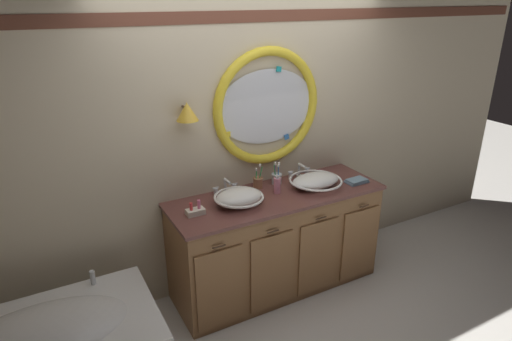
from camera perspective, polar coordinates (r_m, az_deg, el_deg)
name	(u,v)px	position (r m, az deg, el deg)	size (l,w,h in m)	color
ground_plane	(284,301)	(3.98, 3.63, -16.64)	(14.00, 14.00, 0.00)	silver
back_wall_assembly	(252,138)	(3.80, -0.51, 4.26)	(6.40, 0.26, 2.60)	beige
vanity_counter	(276,241)	(3.91, 2.66, -9.15)	(1.86, 0.65, 0.92)	olive
sink_basin_left	(239,197)	(3.48, -2.25, -3.49)	(0.40, 0.40, 0.13)	white
sink_basin_right	(316,180)	(3.84, 7.77, -1.29)	(0.47, 0.47, 0.11)	white
faucet_set_left	(225,187)	(3.69, -4.00, -2.19)	(0.23, 0.12, 0.14)	silver
faucet_set_right	(299,171)	(4.03, 5.68, -0.11)	(0.24, 0.13, 0.14)	silver
toothbrush_holder_left	(258,182)	(3.79, 0.25, -1.52)	(0.09, 0.09, 0.22)	#996647
toothbrush_holder_right	(277,178)	(3.87, 2.70, -0.97)	(0.09, 0.09, 0.21)	silver
soap_dispenser	(277,185)	(3.69, 2.77, -1.88)	(0.06, 0.07, 0.16)	pink
folded_hand_towel	(357,181)	(4.01, 12.97, -1.33)	(0.20, 0.12, 0.03)	#7593A8
toiletry_basket	(195,211)	(3.38, -7.91, -5.24)	(0.14, 0.08, 0.11)	beige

